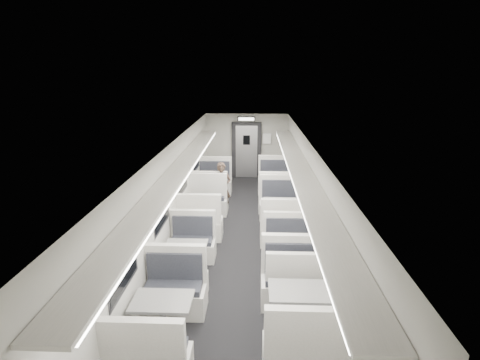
# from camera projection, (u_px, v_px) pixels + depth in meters

# --- Properties ---
(room) EXTENTS (3.24, 12.24, 2.64)m
(room) POSITION_uv_depth(u_px,v_px,m) (240.00, 199.00, 8.20)
(room) COLOR black
(room) RESTS_ON ground
(booth_left_a) EXTENTS (1.10, 2.23, 1.19)m
(booth_left_a) POSITION_uv_depth(u_px,v_px,m) (212.00, 189.00, 11.48)
(booth_left_a) COLOR silver
(booth_left_a) RESTS_ON room
(booth_left_b) EXTENTS (1.09, 2.20, 1.18)m
(booth_left_b) POSITION_uv_depth(u_px,v_px,m) (204.00, 210.00, 9.77)
(booth_left_b) COLOR silver
(booth_left_b) RESTS_ON room
(booth_left_c) EXTENTS (0.97, 1.96, 1.05)m
(booth_left_c) POSITION_uv_depth(u_px,v_px,m) (186.00, 260.00, 7.29)
(booth_left_c) COLOR silver
(booth_left_c) RESTS_ON room
(booth_left_d) EXTENTS (1.04, 2.11, 1.13)m
(booth_left_d) POSITION_uv_depth(u_px,v_px,m) (163.00, 321.00, 5.48)
(booth_left_d) COLOR silver
(booth_left_d) RESTS_ON room
(booth_right_a) EXTENTS (1.13, 2.29, 1.22)m
(booth_right_a) POSITION_uv_depth(u_px,v_px,m) (277.00, 189.00, 11.52)
(booth_right_a) COLOR silver
(booth_right_a) RESTS_ON room
(booth_right_b) EXTENTS (1.08, 2.20, 1.17)m
(booth_right_b) POSITION_uv_depth(u_px,v_px,m) (281.00, 215.00, 9.45)
(booth_right_b) COLOR silver
(booth_right_b) RESTS_ON room
(booth_right_c) EXTENTS (0.98, 1.99, 1.07)m
(booth_right_c) POSITION_uv_depth(u_px,v_px,m) (290.00, 264.00, 7.13)
(booth_right_c) COLOR silver
(booth_right_c) RESTS_ON room
(booth_right_d) EXTENTS (1.11, 2.25, 1.20)m
(booth_right_d) POSITION_uv_depth(u_px,v_px,m) (299.00, 312.00, 5.63)
(booth_right_d) COLOR silver
(booth_right_d) RESTS_ON room
(passenger) EXTENTS (0.55, 0.38, 1.46)m
(passenger) POSITION_uv_depth(u_px,v_px,m) (222.00, 188.00, 10.55)
(passenger) COLOR black
(passenger) RESTS_ON room
(window_a) EXTENTS (0.02, 1.18, 0.84)m
(window_a) POSITION_uv_depth(u_px,v_px,m) (196.00, 157.00, 11.47)
(window_a) COLOR black
(window_a) RESTS_ON room
(window_b) EXTENTS (0.02, 1.18, 0.84)m
(window_b) POSITION_uv_depth(u_px,v_px,m) (183.00, 177.00, 9.36)
(window_b) COLOR black
(window_b) RESTS_ON room
(window_c) EXTENTS (0.02, 1.18, 0.84)m
(window_c) POSITION_uv_depth(u_px,v_px,m) (162.00, 208.00, 7.25)
(window_c) COLOR black
(window_c) RESTS_ON room
(window_d) EXTENTS (0.02, 1.18, 0.84)m
(window_d) POSITION_uv_depth(u_px,v_px,m) (123.00, 264.00, 5.14)
(window_d) COLOR black
(window_d) RESTS_ON room
(luggage_rack_left) EXTENTS (0.46, 10.40, 0.09)m
(luggage_rack_left) POSITION_uv_depth(u_px,v_px,m) (180.00, 170.00, 7.76)
(luggage_rack_left) COLOR silver
(luggage_rack_left) RESTS_ON room
(luggage_rack_right) EXTENTS (0.46, 10.40, 0.09)m
(luggage_rack_right) POSITION_uv_depth(u_px,v_px,m) (300.00, 172.00, 7.66)
(luggage_rack_right) COLOR silver
(luggage_rack_right) RESTS_ON room
(vestibule_door) EXTENTS (1.10, 0.13, 2.10)m
(vestibule_door) POSITION_uv_depth(u_px,v_px,m) (246.00, 151.00, 13.93)
(vestibule_door) COLOR black
(vestibule_door) RESTS_ON room
(exit_sign) EXTENTS (0.62, 0.12, 0.16)m
(exit_sign) POSITION_uv_depth(u_px,v_px,m) (246.00, 119.00, 13.12)
(exit_sign) COLOR black
(exit_sign) RESTS_ON room
(wall_notice) EXTENTS (0.32, 0.02, 0.40)m
(wall_notice) POSITION_uv_depth(u_px,v_px,m) (267.00, 139.00, 13.76)
(wall_notice) COLOR white
(wall_notice) RESTS_ON room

